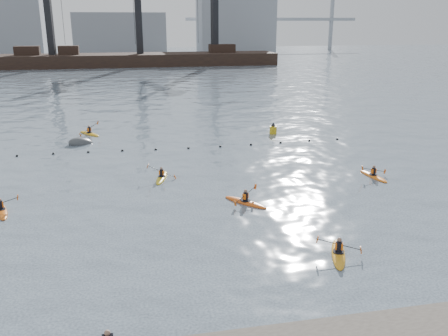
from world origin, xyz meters
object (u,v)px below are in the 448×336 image
(kayaker_2, at_px, (1,210))
(mooring_buoy, at_px, (81,144))
(kayaker_3, at_px, (162,177))
(kayaker_4, at_px, (373,176))
(kayaker_1, at_px, (338,253))
(kayaker_0, at_px, (245,202))
(kayaker_5, at_px, (89,133))
(nav_buoy, at_px, (273,130))

(kayaker_2, xyz_separation_m, mooring_buoy, (3.49, 16.65, -0.10))
(kayaker_3, bearing_deg, kayaker_4, 4.13)
(kayaker_3, bearing_deg, kayaker_1, -46.56)
(kayaker_0, bearing_deg, kayaker_3, 89.94)
(kayaker_0, xyz_separation_m, kayaker_4, (10.82, 3.29, -0.00))
(kayaker_3, distance_m, kayaker_4, 15.99)
(kayaker_5, xyz_separation_m, mooring_buoy, (-0.54, -3.97, -0.10))
(kayaker_5, distance_m, nav_buoy, 19.18)
(kayaker_0, bearing_deg, kayaker_5, 77.97)
(kayaker_2, relative_size, mooring_buoy, 1.33)
(kayaker_3, relative_size, mooring_buoy, 1.32)
(kayaker_0, distance_m, kayaker_1, 8.36)
(kayaker_0, xyz_separation_m, kayaker_2, (-15.17, 1.65, -0.00))
(kayaker_3, xyz_separation_m, kayaker_5, (-6.22, 16.09, 0.01))
(kayaker_2, distance_m, kayaker_4, 26.04)
(kayaker_0, distance_m, kayaker_3, 7.89)
(kayaker_0, height_order, kayaker_3, kayaker_3)
(kayaker_0, relative_size, kayaker_2, 0.93)
(kayaker_1, height_order, mooring_buoy, kayaker_1)
(kayaker_3, distance_m, kayaker_5, 17.25)
(kayaker_2, height_order, nav_buoy, nav_buoy)
(kayaker_1, distance_m, kayaker_3, 16.04)
(kayaker_1, relative_size, nav_buoy, 2.47)
(kayaker_0, relative_size, kayaker_3, 0.94)
(kayaker_1, bearing_deg, nav_buoy, 101.46)
(kayaker_3, height_order, mooring_buoy, kayaker_3)
(kayaker_0, bearing_deg, kayaker_4, -21.66)
(kayaker_1, relative_size, kayaker_5, 1.07)
(kayaker_0, height_order, kayaker_2, kayaker_0)
(kayaker_0, bearing_deg, kayaker_1, -108.71)
(kayaker_4, xyz_separation_m, nav_buoy, (-3.12, 15.34, 0.32))
(mooring_buoy, bearing_deg, kayaker_3, -60.87)
(kayaker_0, xyz_separation_m, kayaker_1, (2.84, -7.86, 0.00))
(kayaker_5, bearing_deg, kayaker_1, -101.11)
(kayaker_0, xyz_separation_m, nav_buoy, (7.70, 18.63, 0.31))
(kayaker_0, relative_size, kayaker_1, 0.90)
(kayaker_3, relative_size, nav_buoy, 2.36)
(kayaker_3, distance_m, nav_buoy, 17.74)
(kayaker_0, bearing_deg, nav_buoy, 28.95)
(kayaker_2, distance_m, mooring_buoy, 17.01)
(kayaker_3, distance_m, mooring_buoy, 13.88)
(kayaker_1, xyz_separation_m, mooring_buoy, (-14.52, 26.16, -0.10))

